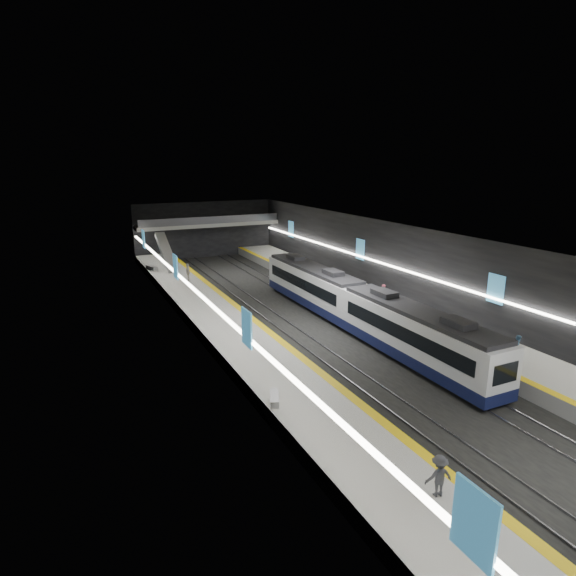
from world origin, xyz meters
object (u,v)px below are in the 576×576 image
bench_left_far (152,268)px  train (356,305)px  escalator (166,252)px  passenger_right_b (518,347)px  bench_right_far (355,281)px  bench_left_near (274,398)px  passenger_left_b (439,476)px  passenger_right_a (384,295)px  passenger_left_a (188,272)px

bench_left_far → train: bearing=-82.5°
escalator → bench_left_far: (-2.00, -0.80, -1.65)m
train → passenger_right_b: bearing=-66.2°
bench_right_far → bench_left_far: bearing=118.8°
bench_left_far → bench_right_far: bearing=-58.3°
train → passenger_right_b: 12.73m
train → escalator: escalator is taller
bench_left_near → bench_left_far: bench_left_far is taller
bench_left_far → bench_right_far: size_ratio=1.11×
train → bench_left_far: bearing=115.0°
train → bench_left_far: train is taller
bench_left_near → passenger_left_b: size_ratio=0.94×
passenger_right_b → train: bearing=80.5°
bench_left_far → passenger_right_a: (16.34, -23.73, 0.73)m
passenger_left_a → passenger_left_b: bearing=23.1°
train → passenger_left_a: train is taller
passenger_left_b → passenger_left_a: bearing=-77.5°
bench_left_near → bench_left_far: 35.87m
passenger_right_a → passenger_right_b: size_ratio=1.22×
train → escalator: bearing=110.6°
passenger_left_a → passenger_left_b: passenger_left_a is taller
bench_left_near → passenger_left_a: 28.72m
bench_left_far → passenger_right_a: 28.82m
bench_left_far → passenger_left_a: passenger_left_a is taller
escalator → bench_left_near: escalator is taller
escalator → passenger_left_a: bearing=-85.9°
bench_left_far → passenger_right_b: (17.13, -37.42, 0.55)m
bench_left_far → passenger_left_a: (2.58, -7.27, 0.73)m
bench_right_far → train: bearing=-143.6°
bench_left_far → passenger_left_a: 7.75m
passenger_right_a → passenger_left_a: 21.45m
escalator → passenger_right_b: size_ratio=4.99×
bench_left_near → passenger_right_a: 20.30m
train → bench_left_near: size_ratio=18.14×
bench_left_near → passenger_right_a: passenger_right_a is taller
escalator → passenger_left_b: bearing=-89.0°
train → passenger_left_a: (-9.42, 18.51, -0.21)m
escalator → passenger_left_b: 46.44m
escalator → passenger_right_b: (15.13, -38.22, -1.10)m
passenger_right_a → bench_left_near: bearing=137.1°
bench_left_near → passenger_left_a: size_ratio=0.84×
passenger_right_a → passenger_left_b: 25.73m
train → passenger_left_a: 20.77m
escalator → passenger_right_a: 28.43m
passenger_right_a → passenger_left_a: (-13.76, 16.46, 0.00)m
bench_right_far → bench_left_near: bearing=-153.0°
passenger_right_a → passenger_left_a: same height
train → passenger_left_b: bearing=-114.8°
escalator → bench_right_far: (16.44, -16.71, -1.68)m
train → passenger_right_b: train is taller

